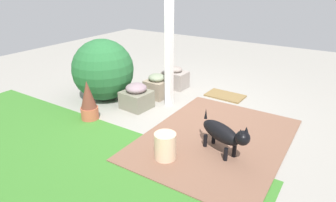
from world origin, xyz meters
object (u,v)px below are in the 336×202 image
Objects in this scene: stone_planter_mid at (137,97)px; doormat at (225,96)px; round_shrub at (103,70)px; dog at (223,134)px; porch_pillar at (169,43)px; stone_planter_near at (157,86)px; stone_planter_nearest at (175,78)px; terracotta_pot_spiky at (88,101)px; ceramic_urn at (165,147)px.

stone_planter_mid reaches higher than doormat.
dog is (-2.54, 0.56, -0.24)m from round_shrub.
porch_pillar reaches higher than stone_planter_near.
porch_pillar is 1.99× the size of round_shrub.
stone_planter_near is at bearing -26.51° from porch_pillar.
stone_planter_near is 1.00m from round_shrub.
stone_planter_nearest is 0.75× the size of terracotta_pot_spiky.
porch_pillar is 1.86m from ceramic_urn.
dog reaches higher than stone_planter_nearest.
dog is at bearing -139.65° from ceramic_urn.
terracotta_pot_spiky reaches higher than stone_planter_nearest.
stone_planter_near is at bearing -52.33° from ceramic_urn.
porch_pillar is 1.26m from stone_planter_nearest.
stone_planter_mid reaches higher than ceramic_urn.
stone_planter_near is 0.65× the size of doormat.
stone_planter_mid is at bearing -39.14° from ceramic_urn.
stone_planter_near reaches higher than stone_planter_mid.
porch_pillar reaches higher than stone_planter_mid.
stone_planter_mid is (0.02, 0.58, -0.01)m from stone_planter_near.
dog is (-1.79, 0.55, 0.10)m from stone_planter_mid.
ceramic_urn is (-1.24, 1.01, -0.03)m from stone_planter_mid.
porch_pillar is at bearing -33.86° from dog.
dog reaches higher than stone_planter_near.
stone_planter_nearest is 1.97m from terracotta_pot_spiky.
stone_planter_near is 1.29× the size of ceramic_urn.
stone_planter_near is 2.10m from dog.
stone_planter_near is at bearing -105.82° from terracotta_pot_spiky.
porch_pillar is at bearing -124.46° from terracotta_pot_spiky.
round_shrub is at bearing -62.19° from terracotta_pot_spiky.
dog reaches higher than stone_planter_mid.
dog is at bearing 167.50° from round_shrub.
stone_planter_mid is at bearing 88.25° from stone_planter_nearest.
ceramic_urn is at bearing 140.86° from stone_planter_mid.
porch_pillar reaches higher than doormat.
dog is at bearing 163.03° from stone_planter_mid.
porch_pillar is 1.84m from dog.
stone_planter_nearest is 1.06m from doormat.
stone_planter_nearest is (0.37, -0.82, -0.89)m from porch_pillar.
doormat is at bearing -126.12° from porch_pillar.
stone_planter_nearest is 0.62m from stone_planter_near.
terracotta_pot_spiky is at bearing 117.81° from round_shrub.
stone_planter_near is (0.39, -0.20, -0.87)m from porch_pillar.
dog is (-1.77, 1.12, 0.09)m from stone_planter_near.
doormat is at bearing -145.93° from stone_planter_near.
stone_planter_nearest is at bearing -61.37° from ceramic_urn.
round_shrub is 1.72× the size of terracotta_pot_spiky.
ceramic_urn is at bearing 120.90° from porch_pillar.
porch_pillar is 3.16× the size of doormat.
stone_planter_mid is (0.41, 0.38, -0.88)m from porch_pillar.
doormat is at bearing -145.04° from round_shrub.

